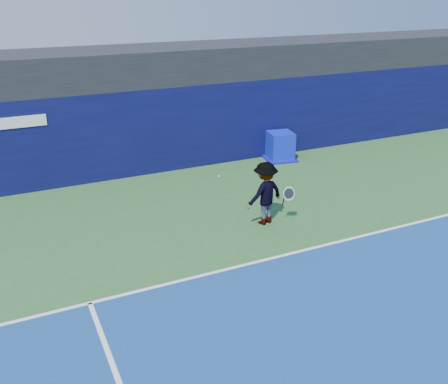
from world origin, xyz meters
The scene contains 7 objects.
ground centered at (0.00, 0.00, 0.00)m, with size 80.00×80.00×0.00m, color #2C5E2A.
baseline centered at (0.00, 3.00, 0.01)m, with size 24.00×0.10×0.01m, color white.
stadium_band centered at (0.00, 11.50, 3.60)m, with size 36.00×3.00×1.20m, color black.
back_wall_assembly centered at (0.00, 10.50, 1.50)m, with size 36.00×1.03×3.00m.
equipment_cart centered at (3.53, 9.46, 0.49)m, with size 1.30×1.30×1.08m.
tennis_player centered at (0.26, 4.85, 0.90)m, with size 1.40×0.91×1.81m.
tennis_ball centered at (-0.53, 6.20, 1.07)m, with size 0.06×0.06×0.06m.
Camera 1 is at (-6.16, -6.23, 6.24)m, focal length 40.00 mm.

